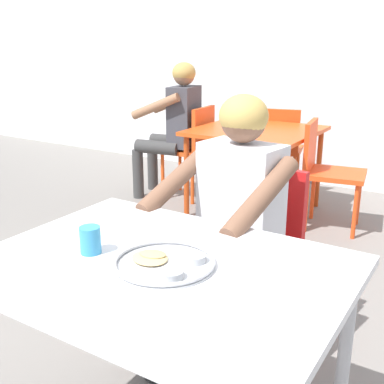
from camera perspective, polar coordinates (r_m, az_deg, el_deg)
The scene contains 10 objects.
table_foreground at distance 1.49m, azimuth -3.71°, elevation -11.26°, with size 1.09×0.81×0.75m.
thali_tray at distance 1.43m, azimuth -3.23°, elevation -8.36°, with size 0.30×0.30×0.03m.
drinking_cup at distance 1.53m, azimuth -12.03°, elevation -5.50°, with size 0.07×0.07×0.09m.
chair_foreground at distance 2.26m, azimuth 7.33°, elevation -6.04°, with size 0.45×0.45×0.84m.
diner_foreground at distance 2.01m, azimuth 4.38°, elevation -2.30°, with size 0.54×0.58×1.18m.
table_background_red at distance 3.97m, azimuth 7.62°, elevation 6.42°, with size 0.94×0.94×0.71m.
chair_red_left at distance 4.33m, azimuth 0.12°, elevation 5.66°, with size 0.42×0.43×0.84m.
chair_red_right at distance 3.76m, azimuth 15.59°, elevation 2.92°, with size 0.49×0.46×0.82m.
chair_red_far at distance 4.55m, azimuth 10.24°, elevation 5.60°, with size 0.50×0.49×0.81m.
patron_background at distance 4.32m, azimuth -2.05°, elevation 8.69°, with size 0.60×0.56×1.22m.
Camera 1 is at (0.84, -0.98, 1.38)m, focal length 44.78 mm.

